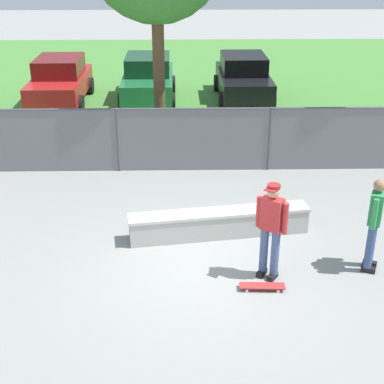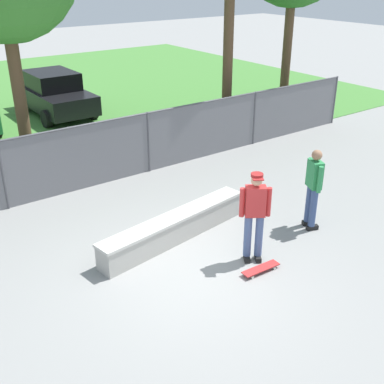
{
  "view_description": "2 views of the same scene",
  "coord_description": "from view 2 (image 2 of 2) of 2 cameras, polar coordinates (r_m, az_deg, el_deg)",
  "views": [
    {
      "loc": [
        -0.33,
        -8.77,
        5.66
      ],
      "look_at": [
        -0.12,
        1.42,
        0.92
      ],
      "focal_mm": 51.61,
      "sensor_mm": 36.0,
      "label": 1
    },
    {
      "loc": [
        -4.47,
        -6.1,
        5.25
      ],
      "look_at": [
        0.68,
        0.97,
        1.15
      ],
      "focal_mm": 45.05,
      "sensor_mm": 36.0,
      "label": 2
    }
  ],
  "objects": [
    {
      "name": "ground_plane",
      "position": [
        9.21,
        0.16,
        -9.65
      ],
      "size": [
        80.0,
        80.0,
        0.0
      ],
      "primitive_type": "plane",
      "color": "gray"
    },
    {
      "name": "concrete_ledge",
      "position": [
        10.14,
        -2.01,
        -4.22
      ],
      "size": [
        3.77,
        1.03,
        0.57
      ],
      "color": "#A8A59E",
      "rests_on": "ground"
    },
    {
      "name": "skateboarder",
      "position": [
        9.18,
        7.44,
        -2.48
      ],
      "size": [
        0.51,
        0.42,
        1.84
      ],
      "color": "black",
      "rests_on": "ground"
    },
    {
      "name": "skateboard",
      "position": [
        9.31,
        8.15,
        -8.96
      ],
      "size": [
        0.81,
        0.24,
        0.09
      ],
      "color": "red",
      "rests_on": "ground"
    },
    {
      "name": "chainlink_fence",
      "position": [
        12.55,
        -12.93,
        4.35
      ],
      "size": [
        19.81,
        0.07,
        1.71
      ],
      "color": "#4C4C51",
      "rests_on": "ground"
    },
    {
      "name": "car_black",
      "position": [
        19.54,
        -15.99,
        11.13
      ],
      "size": [
        2.05,
        4.22,
        1.66
      ],
      "color": "black",
      "rests_on": "ground"
    },
    {
      "name": "bystander",
      "position": [
        10.6,
        14.18,
        0.71
      ],
      "size": [
        0.39,
        0.56,
        1.82
      ],
      "color": "black",
      "rests_on": "ground"
    }
  ]
}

